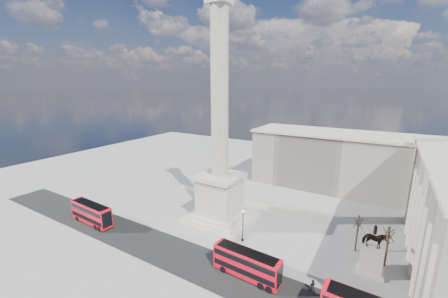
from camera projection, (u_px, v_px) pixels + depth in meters
ground at (208, 230)px, 58.00m from camera, size 180.00×180.00×0.00m
asphalt_road at (199, 263)px, 47.15m from camera, size 120.00×9.00×0.01m
nelsons_column at (220, 166)px, 59.22m from camera, size 14.00×14.00×49.85m
balustrade_wall at (242, 201)px, 71.22m from camera, size 40.00×0.60×1.10m
building_northeast at (342, 161)px, 79.40m from camera, size 51.00×17.00×16.60m
red_bus_a at (92, 213)px, 60.20m from camera, size 11.55×3.13×4.64m
red_bus_b at (247, 264)px, 43.27m from camera, size 11.29×3.16×4.53m
victorian_lamp at (243, 223)px, 53.02m from camera, size 0.56×0.56×6.58m
equestrian_statue at (372, 256)px, 44.13m from camera, size 4.13×3.09×8.56m
bare_tree_mid at (389, 233)px, 45.25m from camera, size 2.02×2.02×7.65m
bare_tree_far at (358, 222)px, 49.28m from camera, size 1.85×1.85×7.56m
pedestrian_standing at (312, 285)px, 40.65m from camera, size 0.97×0.78×1.89m
pedestrian_crossing at (280, 274)px, 43.20m from camera, size 0.92×1.13×1.80m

